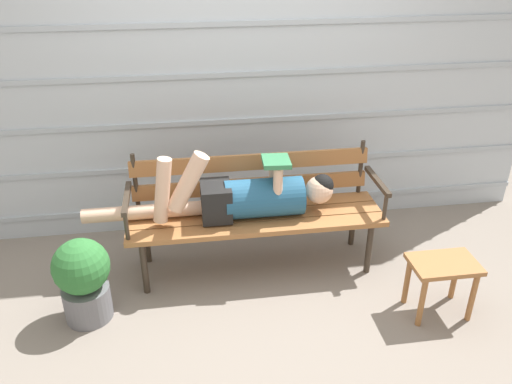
% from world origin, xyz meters
% --- Properties ---
extents(ground_plane, '(12.00, 12.00, 0.00)m').
position_xyz_m(ground_plane, '(0.00, 0.00, 0.00)').
color(ground_plane, gray).
extents(house_siding, '(4.68, 0.08, 2.49)m').
position_xyz_m(house_siding, '(0.00, 0.86, 1.24)').
color(house_siding, '#B2BCC6').
rests_on(house_siding, ground).
extents(park_bench, '(1.76, 0.49, 0.84)m').
position_xyz_m(park_bench, '(0.00, 0.25, 0.47)').
color(park_bench, '#9E6638').
rests_on(park_bench, ground).
extents(reclining_person, '(1.70, 0.27, 0.53)m').
position_xyz_m(reclining_person, '(-0.08, 0.18, 0.59)').
color(reclining_person, '#23567A').
extents(footstool, '(0.41, 0.27, 0.38)m').
position_xyz_m(footstool, '(1.07, -0.47, 0.30)').
color(footstool, '#9E6638').
rests_on(footstool, ground).
extents(potted_plant, '(0.35, 0.35, 0.56)m').
position_xyz_m(potted_plant, '(-1.12, -0.19, 0.30)').
color(potted_plant, slate).
rests_on(potted_plant, ground).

